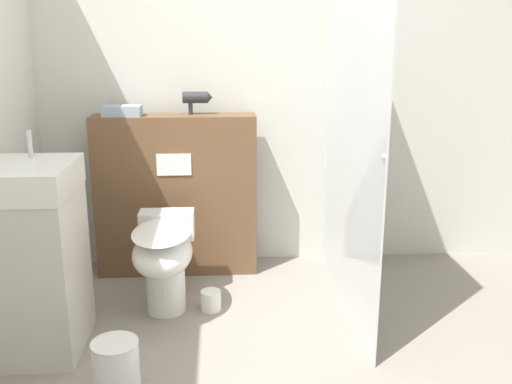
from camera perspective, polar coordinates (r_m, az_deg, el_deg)
name	(u,v)px	position (r m, az deg, el deg)	size (l,w,h in m)	color
wall_back	(247,84)	(3.93, -0.88, 10.74)	(8.00, 0.06, 2.50)	silver
partition_panel	(177,195)	(3.85, -7.94, -0.32)	(1.06, 0.24, 1.07)	brown
shower_glass	(351,124)	(3.26, 9.45, 6.72)	(0.04, 1.47, 2.17)	silver
toilet	(164,256)	(3.31, -9.20, -6.32)	(0.33, 0.65, 0.54)	white
sink_vanity	(32,259)	(3.07, -21.47, -6.24)	(0.46, 0.54, 1.11)	beige
hair_drier	(197,98)	(3.75, -5.96, 9.33)	(0.19, 0.07, 0.15)	#2D2D33
folded_towel	(122,111)	(3.76, -13.25, 7.91)	(0.24, 0.15, 0.07)	#8C9EAD
spare_toilet_roll	(211,300)	(3.43, -4.54, -10.75)	(0.12, 0.12, 0.12)	white
waste_bin	(116,370)	(2.71, -13.78, -16.88)	(0.21, 0.21, 0.27)	silver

